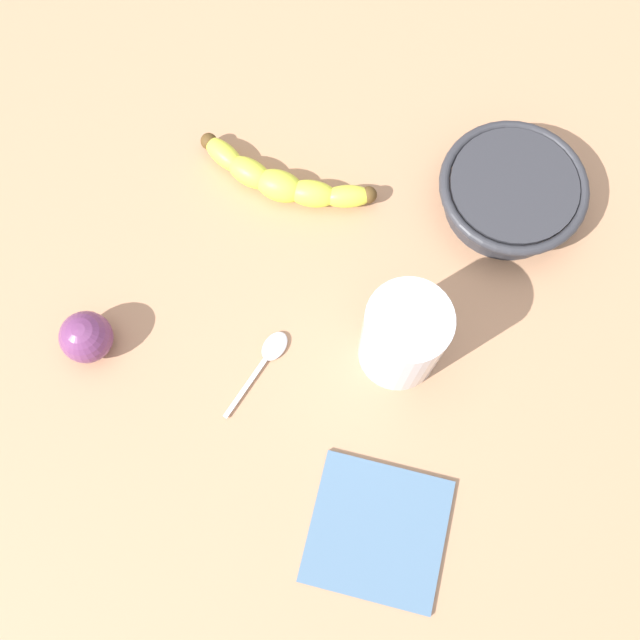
# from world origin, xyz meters

# --- Properties ---
(wooden_tabletop) EXTENTS (1.20, 1.20, 0.03)m
(wooden_tabletop) POSITION_xyz_m (0.00, 0.00, 0.01)
(wooden_tabletop) COLOR tan
(wooden_tabletop) RESTS_ON ground
(banana) EXTENTS (0.08, 0.22, 0.04)m
(banana) POSITION_xyz_m (-0.06, -0.08, 0.05)
(banana) COLOR #DBE23F
(banana) RESTS_ON wooden_tabletop
(smoothie_glass) EXTENTS (0.09, 0.09, 0.12)m
(smoothie_glass) POSITION_xyz_m (0.05, 0.14, 0.09)
(smoothie_glass) COLOR silver
(smoothie_glass) RESTS_ON wooden_tabletop
(ceramic_bowl) EXTENTS (0.17, 0.17, 0.05)m
(ceramic_bowl) POSITION_xyz_m (-0.17, 0.16, 0.06)
(ceramic_bowl) COLOR #2D2D33
(ceramic_bowl) RESTS_ON wooden_tabletop
(plum_fruit) EXTENTS (0.06, 0.06, 0.06)m
(plum_fruit) POSITION_xyz_m (0.21, -0.16, 0.06)
(plum_fruit) COLOR #6B3360
(plum_fruit) RESTS_ON wooden_tabletop
(teaspoon) EXTENTS (0.11, 0.03, 0.01)m
(teaspoon) POSITION_xyz_m (0.12, 0.02, 0.03)
(teaspoon) COLOR silver
(teaspoon) RESTS_ON wooden_tabletop
(folded_napkin) EXTENTS (0.17, 0.17, 0.01)m
(folded_napkin) POSITION_xyz_m (0.23, 0.21, 0.03)
(folded_napkin) COLOR slate
(folded_napkin) RESTS_ON wooden_tabletop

